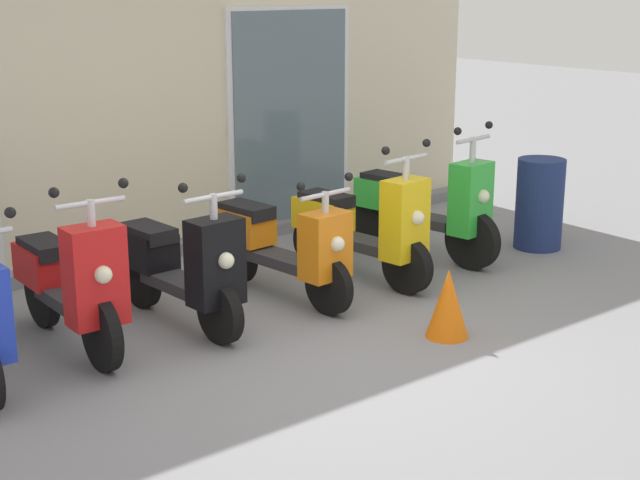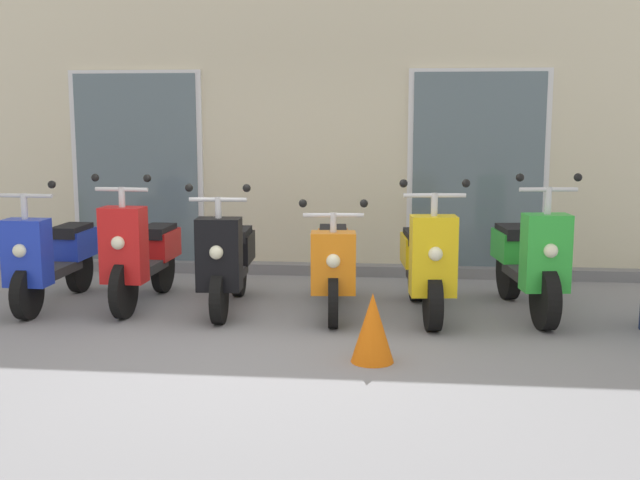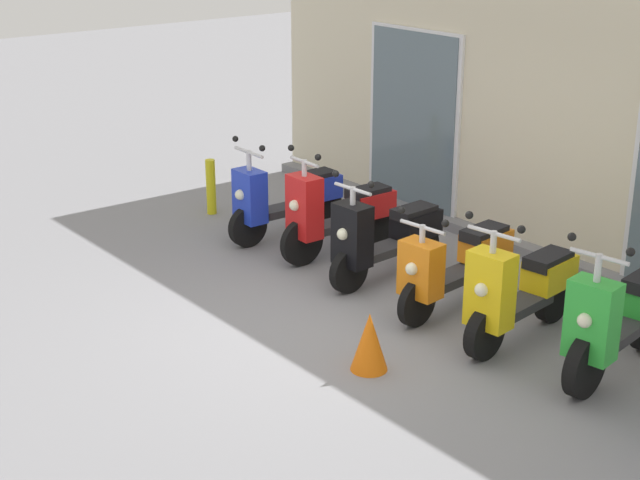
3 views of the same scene
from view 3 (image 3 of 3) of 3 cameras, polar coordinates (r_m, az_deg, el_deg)
The scene contains 10 objects.
ground_plane at distance 8.98m, azimuth 0.78°, elevation -4.96°, with size 40.00×40.00×0.00m, color gray.
storefront_facade at distance 10.55m, azimuth 13.79°, elevation 8.38°, with size 8.85×0.50×3.66m.
scooter_blue at distance 11.03m, azimuth -2.10°, elevation 2.52°, with size 0.60×1.59×1.24m.
scooter_red at distance 10.44m, azimuth 1.05°, elevation 1.67°, with size 0.55×1.58×1.29m.
scooter_black at distance 9.80m, azimuth 3.90°, elevation 0.22°, with size 0.57×1.54×1.22m.
scooter_orange at distance 9.18m, azimuth 8.15°, elevation -1.41°, with size 0.58×1.60×1.10m.
scooter_yellow at distance 8.62m, azimuth 11.89°, elevation -3.01°, with size 0.59×1.56×1.28m.
scooter_green at distance 8.25m, azimuth 17.55°, elevation -4.59°, with size 0.60×1.68×1.33m.
traffic_cone at distance 8.03m, azimuth 2.98°, elevation -6.11°, with size 0.32×0.32×0.52m, color orange.
curb_bollard at distance 11.96m, azimuth -6.57°, elevation 3.19°, with size 0.12×0.12×0.70m, color yellow.
Camera 3 is at (6.25, -5.20, 3.81)m, focal length 53.28 mm.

